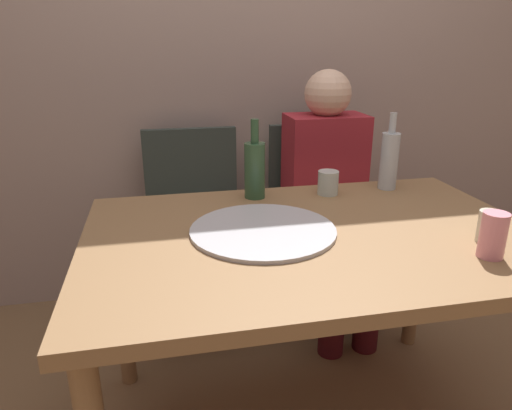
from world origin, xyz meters
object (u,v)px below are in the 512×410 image
tumbler_near (328,183)px  guest_in_sweater (330,190)px  beer_bottle (389,159)px  tumbler_far (489,227)px  dining_table (312,258)px  wine_bottle (255,168)px  chair_right (318,206)px  pizza_tray (263,230)px  soda_can (493,235)px  chair_left (195,215)px

tumbler_near → guest_in_sweater: 0.42m
beer_bottle → tumbler_far: (0.04, -0.52, -0.07)m
dining_table → guest_in_sweater: 0.76m
wine_bottle → chair_right: (0.42, 0.50, -0.35)m
dining_table → guest_in_sweater: (0.32, 0.69, -0.02)m
pizza_tray → chair_right: size_ratio=0.48×
chair_right → pizza_tray: bearing=60.4°
soda_can → chair_right: chair_right is taller
wine_bottle → beer_bottle: beer_bottle is taller
dining_table → tumbler_near: (0.17, 0.33, 0.13)m
tumbler_near → chair_left: 0.74m
dining_table → pizza_tray: size_ratio=3.10×
guest_in_sweater → chair_right: bearing=-90.0°
dining_table → guest_in_sweater: bearing=65.4°
chair_left → tumbler_near: bearing=131.4°
pizza_tray → chair_left: bearing=99.9°
wine_bottle → soda_can: size_ratio=2.31×
beer_bottle → chair_left: beer_bottle is taller
beer_bottle → pizza_tray: bearing=-150.0°
tumbler_near → chair_right: size_ratio=0.10×
pizza_tray → tumbler_near: tumbler_near is taller
wine_bottle → beer_bottle: (0.52, 0.00, 0.01)m
tumbler_far → wine_bottle: bearing=136.9°
guest_in_sweater → tumbler_near: bearing=67.2°
chair_right → tumbler_near: bearing=73.5°
pizza_tray → tumbler_near: (0.31, 0.30, 0.04)m
tumbler_near → chair_right: chair_right is taller
chair_right → guest_in_sweater: (0.00, -0.15, 0.13)m
soda_can → guest_in_sweater: 0.97m
pizza_tray → tumbler_near: bearing=44.0°
guest_in_sweater → beer_bottle: bearing=105.0°
dining_table → chair_left: size_ratio=1.49×
tumbler_far → tumbler_near: bearing=119.8°
dining_table → tumbler_far: size_ratio=14.76×
tumbler_near → tumbler_far: tumbler_far is taller
wine_bottle → tumbler_near: wine_bottle is taller
wine_bottle → chair_right: 0.74m
chair_right → guest_in_sweater: size_ratio=0.77×
tumbler_far → chair_right: bearing=97.5°
wine_bottle → tumbler_near: bearing=-4.2°
tumbler_near → tumbler_far: (0.29, -0.50, 0.00)m
dining_table → chair_right: (0.32, 0.85, -0.15)m
beer_bottle → chair_right: beer_bottle is taller
wine_bottle → soda_can: 0.79m
tumbler_near → tumbler_far: size_ratio=0.96×
pizza_tray → chair_left: size_ratio=0.48×
wine_bottle → tumbler_far: size_ratio=3.10×
tumbler_far → soda_can: 0.10m
soda_can → chair_right: (-0.08, 1.10, -0.30)m
dining_table → soda_can: 0.49m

